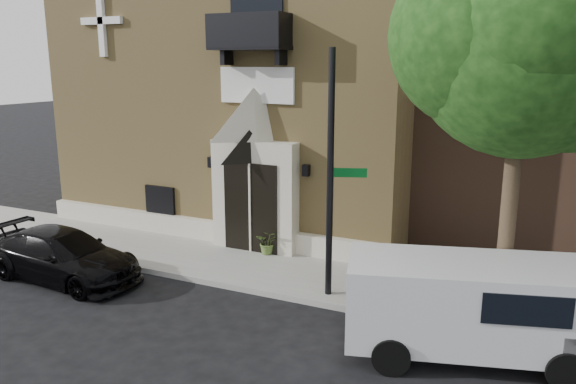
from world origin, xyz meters
name	(u,v)px	position (x,y,z in m)	size (l,w,h in m)	color
ground	(239,292)	(0.00, 0.00, 0.00)	(120.00, 120.00, 0.00)	black
sidewalk	(300,275)	(1.00, 1.50, 0.07)	(42.00, 3.00, 0.15)	gray
church	(274,87)	(-2.99, 7.95, 4.63)	(12.20, 11.01, 9.30)	tan
street_tree_left	(525,44)	(6.03, 0.35, 5.87)	(4.97, 4.38, 7.77)	#38281C
black_sedan	(63,255)	(-4.54, -1.21, 0.65)	(1.82, 4.48, 1.30)	black
cargo_van	(481,306)	(5.74, -0.78, 1.06)	(4.97, 3.06, 1.90)	silver
street_sign	(331,175)	(2.18, 0.55, 3.02)	(1.09, 0.86, 5.70)	black
fire_hydrant	(404,297)	(4.03, 0.30, 0.50)	(0.40, 0.32, 0.71)	#AC040B
dumpster	(562,300)	(7.15, 0.74, 0.84)	(2.36, 1.79, 1.37)	#0E3415
planter	(268,242)	(-0.43, 2.44, 0.50)	(0.64, 0.55, 0.71)	#567231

